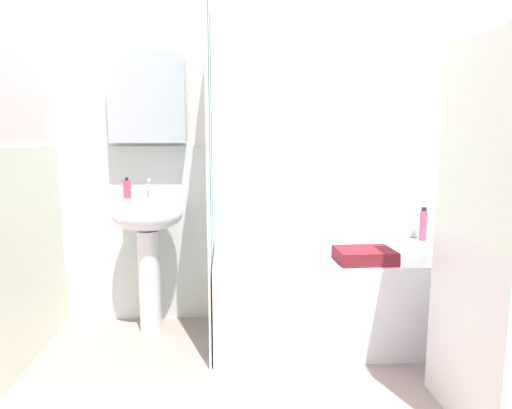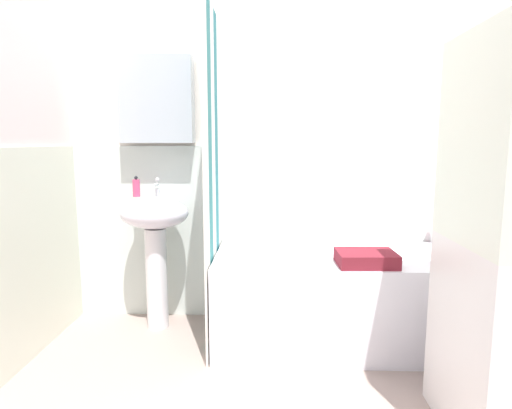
{
  "view_description": "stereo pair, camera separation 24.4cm",
  "coord_description": "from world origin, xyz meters",
  "px_view_note": "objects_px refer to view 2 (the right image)",
  "views": [
    {
      "loc": [
        -0.42,
        -1.68,
        1.23
      ],
      "look_at": [
        -0.26,
        0.73,
        0.88
      ],
      "focal_mm": 30.24,
      "sensor_mm": 36.0,
      "label": 1
    },
    {
      "loc": [
        -0.18,
        -1.69,
        1.23
      ],
      "look_at": [
        -0.26,
        0.73,
        0.88
      ],
      "focal_mm": 30.24,
      "sensor_mm": 36.0,
      "label": 2
    }
  ],
  "objects_px": {
    "sink": "(155,233)",
    "conditioner_bottle": "(454,231)",
    "towel_folded": "(366,258)",
    "lotion_bottle": "(437,228)",
    "soap_dispenser": "(136,187)",
    "bathtub": "(349,298)"
  },
  "relations": [
    {
      "from": "sink",
      "to": "conditioner_bottle",
      "type": "relative_size",
      "value": 4.08
    },
    {
      "from": "conditioner_bottle",
      "to": "towel_folded",
      "type": "height_order",
      "value": "conditioner_bottle"
    },
    {
      "from": "conditioner_bottle",
      "to": "lotion_bottle",
      "type": "distance_m",
      "value": 0.11
    },
    {
      "from": "soap_dispenser",
      "to": "towel_folded",
      "type": "bearing_deg",
      "value": -17.66
    },
    {
      "from": "sink",
      "to": "bathtub",
      "type": "height_order",
      "value": "sink"
    },
    {
      "from": "sink",
      "to": "soap_dispenser",
      "type": "height_order",
      "value": "soap_dispenser"
    },
    {
      "from": "sink",
      "to": "lotion_bottle",
      "type": "height_order",
      "value": "sink"
    },
    {
      "from": "sink",
      "to": "bathtub",
      "type": "relative_size",
      "value": 0.53
    },
    {
      "from": "lotion_bottle",
      "to": "towel_folded",
      "type": "distance_m",
      "value": 0.76
    },
    {
      "from": "soap_dispenser",
      "to": "towel_folded",
      "type": "height_order",
      "value": "soap_dispenser"
    },
    {
      "from": "towel_folded",
      "to": "lotion_bottle",
      "type": "bearing_deg",
      "value": 41.22
    },
    {
      "from": "soap_dispenser",
      "to": "conditioner_bottle",
      "type": "xyz_separation_m",
      "value": [
        2.09,
        0.02,
        -0.28
      ]
    },
    {
      "from": "bathtub",
      "to": "soap_dispenser",
      "type": "bearing_deg",
      "value": 170.33
    },
    {
      "from": "conditioner_bottle",
      "to": "sink",
      "type": "bearing_deg",
      "value": -177.34
    },
    {
      "from": "sink",
      "to": "conditioner_bottle",
      "type": "xyz_separation_m",
      "value": [
        1.96,
        0.09,
        0.01
      ]
    },
    {
      "from": "sink",
      "to": "towel_folded",
      "type": "distance_m",
      "value": 1.34
    },
    {
      "from": "soap_dispenser",
      "to": "conditioner_bottle",
      "type": "bearing_deg",
      "value": 0.59
    },
    {
      "from": "conditioner_bottle",
      "to": "lotion_bottle",
      "type": "relative_size",
      "value": 0.92
    },
    {
      "from": "sink",
      "to": "lotion_bottle",
      "type": "relative_size",
      "value": 3.76
    },
    {
      "from": "sink",
      "to": "lotion_bottle",
      "type": "bearing_deg",
      "value": 3.7
    },
    {
      "from": "conditioner_bottle",
      "to": "bathtub",
      "type": "bearing_deg",
      "value": -160.42
    },
    {
      "from": "bathtub",
      "to": "conditioner_bottle",
      "type": "distance_m",
      "value": 0.85
    }
  ]
}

